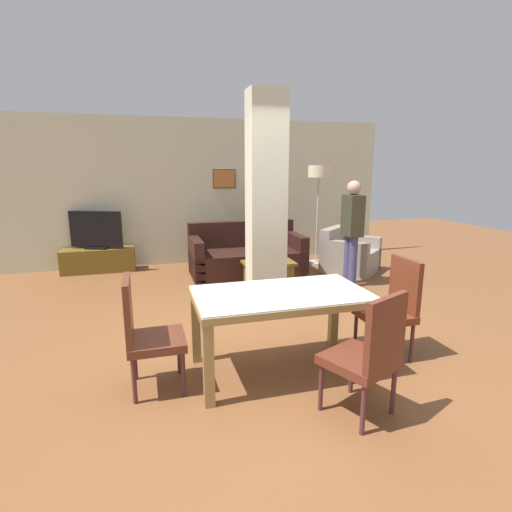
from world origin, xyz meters
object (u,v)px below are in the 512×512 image
at_px(armchair, 348,256).
at_px(floor_lamp, 319,180).
at_px(dining_chair_near_right, 369,352).
at_px(dining_chair_head_right, 393,305).
at_px(coffee_table, 269,275).
at_px(dining_chair_head_left, 146,331).
at_px(tv_stand, 99,260).
at_px(bottle, 268,256).
at_px(standing_person, 352,226).
at_px(dining_table, 281,309).
at_px(sofa, 246,257).
at_px(tv_screen, 96,231).

height_order(armchair, floor_lamp, floor_lamp).
height_order(dining_chair_near_right, dining_chair_head_right, same).
bearing_deg(coffee_table, armchair, 21.58).
xyz_separation_m(dining_chair_head_left, tv_stand, (-0.77, 4.21, -0.31)).
relative_size(bottle, tv_stand, 0.19).
xyz_separation_m(bottle, floor_lamp, (1.42, 1.39, 1.05)).
distance_m(dining_chair_near_right, dining_chair_head_right, 1.13).
bearing_deg(standing_person, armchair, -23.09).
height_order(armchair, bottle, armchair).
bearing_deg(dining_chair_head_right, bottle, 12.14).
relative_size(dining_chair_head_left, dining_chair_near_right, 1.00).
height_order(dining_table, dining_chair_near_right, dining_chair_near_right).
relative_size(dining_table, floor_lamp, 0.83).
xyz_separation_m(dining_chair_head_left, floor_lamp, (3.22, 3.78, 1.06)).
relative_size(dining_chair_near_right, coffee_table, 1.28).
bearing_deg(tv_stand, dining_table, -65.29).
height_order(dining_table, sofa, sofa).
height_order(dining_chair_head_left, standing_person, standing_person).
bearing_deg(dining_chair_head_left, dining_chair_head_right, 90.00).
xyz_separation_m(dining_chair_near_right, standing_person, (1.57, 3.11, 0.41)).
distance_m(armchair, tv_screen, 4.46).
bearing_deg(tv_stand, armchair, -15.37).
height_order(coffee_table, bottle, bottle).
relative_size(dining_chair_head_right, bottle, 4.12).
distance_m(dining_chair_head_left, armchair, 4.64).
bearing_deg(dining_chair_near_right, coffee_table, 60.97).
xyz_separation_m(dining_chair_head_left, dining_chair_near_right, (1.54, -0.83, 0.00)).
relative_size(dining_chair_head_right, armchair, 0.82).
relative_size(dining_chair_head_left, tv_stand, 0.79).
relative_size(armchair, coffee_table, 1.56).
bearing_deg(tv_screen, dining_chair_near_right, 135.81).
xyz_separation_m(tv_screen, standing_person, (3.89, -1.94, 0.19)).
bearing_deg(tv_screen, standing_person, 174.65).
bearing_deg(standing_person, dining_chair_head_left, 130.11).
xyz_separation_m(dining_chair_near_right, tv_stand, (-2.32, 5.05, -0.31)).
bearing_deg(dining_chair_near_right, standing_person, 38.81).
distance_m(bottle, tv_screen, 3.16).
bearing_deg(tv_screen, tv_stand, 125.19).
relative_size(coffee_table, standing_person, 0.47).
xyz_separation_m(armchair, tv_screen, (-4.28, 1.18, 0.47)).
height_order(dining_table, floor_lamp, floor_lamp).
relative_size(sofa, bottle, 8.12).
distance_m(dining_chair_head_left, standing_person, 3.88).
bearing_deg(standing_person, floor_lamp, 0.05).
distance_m(dining_chair_head_left, coffee_table, 2.99).
bearing_deg(dining_chair_near_right, tv_screen, 90.25).
relative_size(dining_chair_near_right, armchair, 0.82).
height_order(dining_chair_head_left, dining_chair_head_right, same).
relative_size(bottle, floor_lamp, 0.13).
bearing_deg(floor_lamp, dining_table, -118.50).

